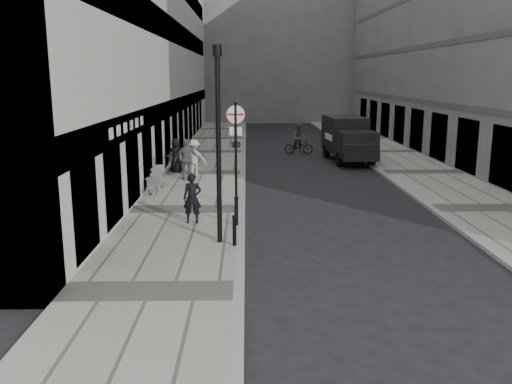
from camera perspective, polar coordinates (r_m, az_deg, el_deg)
ground at (r=10.02m, az=-2.03°, el=-16.79°), size 120.00×120.00×0.00m
sidewalk at (r=27.28m, az=-5.59°, el=1.96°), size 4.00×60.00×0.12m
far_sidewalk at (r=28.58m, az=16.97°, el=1.95°), size 4.00×60.00×0.12m
building_left at (r=34.09m, az=-12.12°, el=18.86°), size 4.00×45.00×18.00m
building_far at (r=65.07m, az=0.15°, el=17.54°), size 24.00×16.00×22.00m
walking_man at (r=17.74m, az=-6.72°, el=-0.66°), size 0.61×0.41×1.65m
sign_post at (r=19.63m, az=-2.14°, el=5.43°), size 0.65×0.13×3.81m
lamppost at (r=15.21m, az=-3.98°, el=5.92°), size 0.25×0.25×5.55m
bollard_near at (r=15.37m, az=-2.28°, el=-4.15°), size 0.11×0.11×0.83m
bollard_far at (r=17.43m, az=-2.08°, el=-2.06°), size 0.12×0.12×0.91m
panel_van at (r=31.65m, az=9.60°, el=5.75°), size 2.38×5.52×2.53m
cyclist at (r=34.50m, az=4.53°, el=5.26°), size 1.80×0.70×1.91m
pedestrian_a at (r=25.26m, az=-7.30°, el=3.42°), size 1.18×0.67×1.89m
pedestrian_b at (r=26.27m, az=-6.50°, el=3.60°), size 1.16×0.71×1.74m
pedestrian_c at (r=27.35m, az=-8.42°, el=3.85°), size 0.83×0.55×1.70m
cafe_table_near at (r=22.24m, az=-10.79°, el=0.72°), size 0.63×1.42×0.81m
cafe_table_mid at (r=23.57m, az=-10.24°, el=1.55°), size 0.73×1.65×0.94m
cafe_table_far at (r=28.34m, az=-8.69°, el=3.26°), size 0.66×1.48×0.84m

